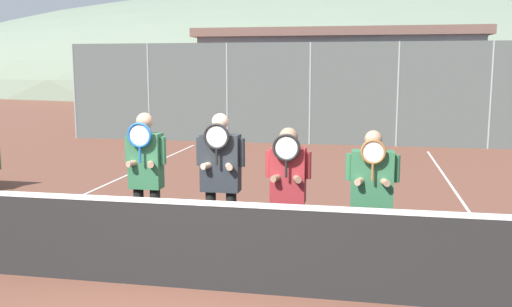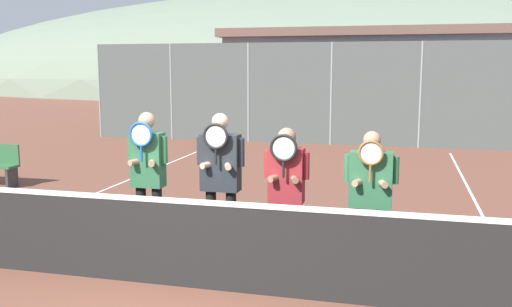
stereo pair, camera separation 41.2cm
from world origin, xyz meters
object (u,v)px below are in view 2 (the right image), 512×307
(player_center_right, at_px, (286,186))
(player_rightmost, at_px, (370,191))
(car_left_of_center, at_px, (390,108))
(car_far_left, at_px, (258,105))
(player_leftmost, at_px, (148,171))
(player_center_left, at_px, (220,174))

(player_center_right, relative_size, player_rightmost, 1.01)
(car_left_of_center, bearing_deg, car_far_left, 179.02)
(player_leftmost, distance_m, player_rightmost, 2.80)
(player_center_right, relative_size, car_left_of_center, 0.38)
(player_center_left, distance_m, player_center_right, 0.87)
(player_rightmost, bearing_deg, player_leftmost, 178.16)
(player_leftmost, bearing_deg, car_left_of_center, 79.53)
(player_center_right, height_order, car_left_of_center, car_left_of_center)
(car_far_left, relative_size, car_left_of_center, 0.97)
(player_leftmost, xyz_separation_m, car_left_of_center, (2.65, 14.36, -0.17))
(player_center_left, xyz_separation_m, car_far_left, (-3.20, 14.45, -0.15))
(player_rightmost, bearing_deg, player_center_right, -176.59)
(player_center_right, height_order, player_rightmost, player_center_right)
(player_center_right, bearing_deg, car_far_left, 105.54)
(player_rightmost, distance_m, car_left_of_center, 14.45)
(player_rightmost, distance_m, car_far_left, 15.37)
(player_rightmost, bearing_deg, player_center_left, 177.38)
(car_far_left, height_order, car_left_of_center, car_far_left)
(player_leftmost, distance_m, player_center_right, 1.84)
(player_center_right, bearing_deg, car_left_of_center, 86.76)
(player_center_left, bearing_deg, car_left_of_center, 83.34)
(player_center_left, height_order, car_far_left, car_far_left)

